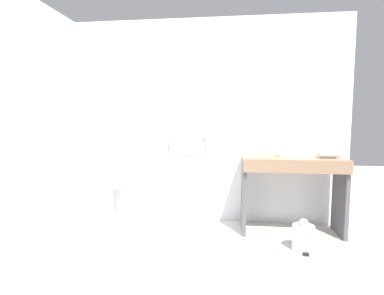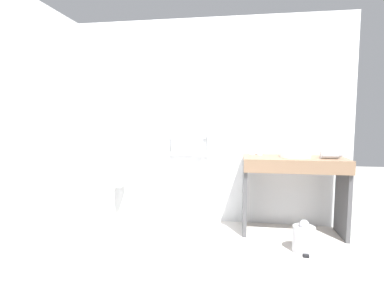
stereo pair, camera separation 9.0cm
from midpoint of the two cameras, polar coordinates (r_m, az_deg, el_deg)
name	(u,v)px [view 2 (the right image)]	position (r m, az deg, el deg)	size (l,w,h in m)	color
ground_plane	(182,284)	(2.46, -0.70, -24.60)	(12.00, 12.00, 0.00)	silver
wall_back	(205,122)	(3.60, 3.14, 4.89)	(3.33, 0.12, 2.38)	silver
wall_side	(41,123)	(3.42, -26.19, 4.28)	(0.12, 2.12, 2.38)	silver
toilet	(101,196)	(3.66, -16.28, -8.94)	(0.40, 0.53, 0.77)	white
towel_radiator	(187,157)	(3.55, -0.14, -1.81)	(0.52, 0.06, 1.07)	white
vanity_counter	(293,181)	(3.37, 19.49, -6.06)	(1.05, 0.47, 0.83)	#84664C
sink_basin	(295,154)	(3.37, 19.77, -1.09)	(0.32, 0.32, 0.07)	white
faucet	(292,147)	(3.53, 19.29, 0.05)	(0.02, 0.10, 0.14)	silver
cup_near_wall	(252,151)	(3.45, 12.13, -0.59)	(0.06, 0.06, 0.09)	silver
cup_near_edge	(260,151)	(3.43, 13.52, -0.68)	(0.06, 0.06, 0.09)	silver
hair_dryer	(330,155)	(3.38, 25.57, -1.29)	(0.22, 0.16, 0.07)	#B7B7BC
trash_bin	(304,238)	(3.09, 21.33, -15.79)	(0.20, 0.24, 0.30)	#B7B7BC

